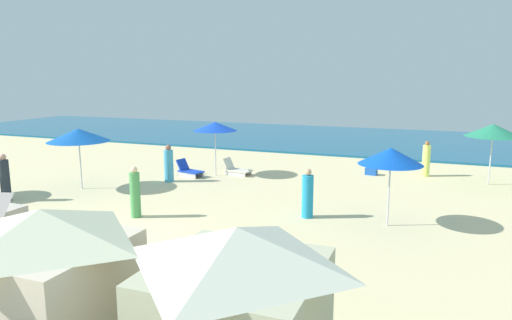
{
  "coord_description": "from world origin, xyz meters",
  "views": [
    {
      "loc": [
        8.41,
        -9.55,
        4.51
      ],
      "look_at": [
        1.31,
        8.69,
        0.9
      ],
      "focal_mm": 32.35,
      "sensor_mm": 36.0,
      "label": 1
    }
  ],
  "objects_px": {
    "beachgoer_1": "(135,194)",
    "beachgoer_2": "(426,160)",
    "umbrella_1": "(215,126)",
    "beachgoer_4": "(308,195)",
    "lounge_chair_1_1": "(236,169)",
    "lounge_chair_1_0": "(189,171)",
    "cooler_box_0": "(371,171)",
    "umbrella_0": "(493,130)",
    "umbrella_4": "(391,156)",
    "beachgoer_0": "(169,165)",
    "umbrella_2": "(78,135)",
    "beachgoer_3": "(5,179)",
    "cabana_3": "(46,295)"
  },
  "relations": [
    {
      "from": "umbrella_0",
      "to": "lounge_chair_1_0",
      "type": "height_order",
      "value": "umbrella_0"
    },
    {
      "from": "lounge_chair_1_1",
      "to": "umbrella_4",
      "type": "xyz_separation_m",
      "value": [
        7.22,
        -5.02,
        1.9
      ]
    },
    {
      "from": "umbrella_4",
      "to": "cooler_box_0",
      "type": "xyz_separation_m",
      "value": [
        -1.42,
        7.23,
        -1.99
      ]
    },
    {
      "from": "cabana_3",
      "to": "umbrella_1",
      "type": "xyz_separation_m",
      "value": [
        -4.08,
        13.83,
        0.87
      ]
    },
    {
      "from": "beachgoer_0",
      "to": "lounge_chair_1_0",
      "type": "bearing_deg",
      "value": 65.23
    },
    {
      "from": "beachgoer_2",
      "to": "cooler_box_0",
      "type": "distance_m",
      "value": 2.48
    },
    {
      "from": "umbrella_0",
      "to": "umbrella_4",
      "type": "distance_m",
      "value": 7.82
    },
    {
      "from": "cabana_3",
      "to": "beachgoer_0",
      "type": "bearing_deg",
      "value": 113.97
    },
    {
      "from": "umbrella_1",
      "to": "beachgoer_1",
      "type": "relative_size",
      "value": 1.47
    },
    {
      "from": "umbrella_1",
      "to": "cooler_box_0",
      "type": "height_order",
      "value": "umbrella_1"
    },
    {
      "from": "lounge_chair_1_0",
      "to": "beachgoer_0",
      "type": "bearing_deg",
      "value": 179.57
    },
    {
      "from": "cabana_3",
      "to": "umbrella_1",
      "type": "height_order",
      "value": "cabana_3"
    },
    {
      "from": "beachgoer_2",
      "to": "beachgoer_0",
      "type": "bearing_deg",
      "value": -117.3
    },
    {
      "from": "umbrella_4",
      "to": "beachgoer_0",
      "type": "xyz_separation_m",
      "value": [
        -9.35,
        2.7,
        -1.41
      ]
    },
    {
      "from": "umbrella_1",
      "to": "lounge_chair_1_1",
      "type": "height_order",
      "value": "umbrella_1"
    },
    {
      "from": "lounge_chair_1_1",
      "to": "umbrella_0",
      "type": "bearing_deg",
      "value": -70.48
    },
    {
      "from": "beachgoer_3",
      "to": "beachgoer_4",
      "type": "xyz_separation_m",
      "value": [
        10.72,
        2.05,
        -0.08
      ]
    },
    {
      "from": "lounge_chair_1_1",
      "to": "cooler_box_0",
      "type": "bearing_deg",
      "value": -60.4
    },
    {
      "from": "lounge_chair_1_0",
      "to": "beachgoer_1",
      "type": "distance_m",
      "value": 6.14
    },
    {
      "from": "cabana_3",
      "to": "cooler_box_0",
      "type": "xyz_separation_m",
      "value": [
        2.53,
        16.5,
        -1.21
      ]
    },
    {
      "from": "lounge_chair_1_1",
      "to": "umbrella_2",
      "type": "distance_m",
      "value": 6.93
    },
    {
      "from": "lounge_chair_1_1",
      "to": "beachgoer_4",
      "type": "relative_size",
      "value": 0.85
    },
    {
      "from": "umbrella_1",
      "to": "lounge_chair_1_0",
      "type": "height_order",
      "value": "umbrella_1"
    },
    {
      "from": "umbrella_4",
      "to": "cabana_3",
      "type": "bearing_deg",
      "value": -113.11
    },
    {
      "from": "umbrella_2",
      "to": "beachgoer_1",
      "type": "height_order",
      "value": "umbrella_2"
    },
    {
      "from": "beachgoer_0",
      "to": "beachgoer_4",
      "type": "distance_m",
      "value": 7.4
    },
    {
      "from": "umbrella_4",
      "to": "beachgoer_1",
      "type": "height_order",
      "value": "umbrella_4"
    },
    {
      "from": "beachgoer_1",
      "to": "beachgoer_0",
      "type": "bearing_deg",
      "value": -109.54
    },
    {
      "from": "lounge_chair_1_0",
      "to": "beachgoer_2",
      "type": "relative_size",
      "value": 0.82
    },
    {
      "from": "umbrella_2",
      "to": "cooler_box_0",
      "type": "height_order",
      "value": "umbrella_2"
    },
    {
      "from": "lounge_chair_1_0",
      "to": "beachgoer_3",
      "type": "distance_m",
      "value": 7.35
    },
    {
      "from": "lounge_chair_1_0",
      "to": "umbrella_0",
      "type": "bearing_deg",
      "value": -62.24
    },
    {
      "from": "umbrella_1",
      "to": "umbrella_4",
      "type": "relative_size",
      "value": 1.02
    },
    {
      "from": "beachgoer_1",
      "to": "beachgoer_2",
      "type": "xyz_separation_m",
      "value": [
        8.55,
        9.9,
        -0.03
      ]
    },
    {
      "from": "umbrella_1",
      "to": "beachgoer_0",
      "type": "distance_m",
      "value": 2.73
    },
    {
      "from": "umbrella_2",
      "to": "beachgoer_2",
      "type": "height_order",
      "value": "umbrella_2"
    },
    {
      "from": "lounge_chair_1_1",
      "to": "beachgoer_1",
      "type": "height_order",
      "value": "beachgoer_1"
    },
    {
      "from": "beachgoer_4",
      "to": "cooler_box_0",
      "type": "bearing_deg",
      "value": 57.53
    },
    {
      "from": "beachgoer_4",
      "to": "lounge_chair_1_1",
      "type": "bearing_deg",
      "value": 108.75
    },
    {
      "from": "lounge_chair_1_0",
      "to": "beachgoer_2",
      "type": "height_order",
      "value": "beachgoer_2"
    },
    {
      "from": "beachgoer_1",
      "to": "beachgoer_4",
      "type": "distance_m",
      "value": 5.52
    },
    {
      "from": "beachgoer_0",
      "to": "umbrella_1",
      "type": "bearing_deg",
      "value": 43.98
    },
    {
      "from": "umbrella_1",
      "to": "lounge_chair_1_0",
      "type": "distance_m",
      "value": 2.31
    },
    {
      "from": "umbrella_4",
      "to": "beachgoer_3",
      "type": "bearing_deg",
      "value": -170.86
    },
    {
      "from": "umbrella_4",
      "to": "beachgoer_0",
      "type": "height_order",
      "value": "umbrella_4"
    },
    {
      "from": "umbrella_4",
      "to": "umbrella_2",
      "type": "bearing_deg",
      "value": 178.32
    },
    {
      "from": "cooler_box_0",
      "to": "beachgoer_2",
      "type": "bearing_deg",
      "value": -155.12
    },
    {
      "from": "cabana_3",
      "to": "beachgoer_0",
      "type": "xyz_separation_m",
      "value": [
        -5.39,
        11.97,
        -0.63
      ]
    },
    {
      "from": "umbrella_2",
      "to": "beachgoer_3",
      "type": "bearing_deg",
      "value": -116.52
    },
    {
      "from": "lounge_chair_1_1",
      "to": "beachgoer_4",
      "type": "distance_m",
      "value": 6.97
    }
  ]
}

